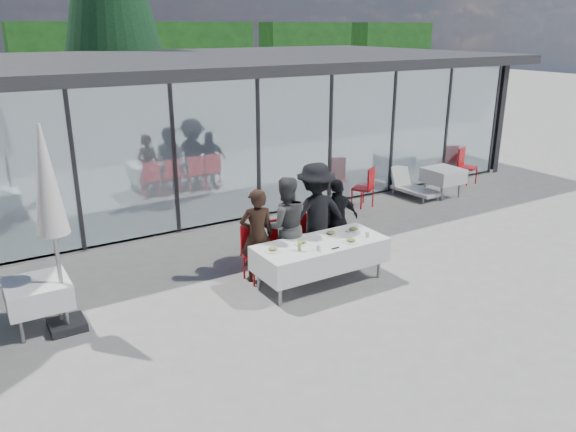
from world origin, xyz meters
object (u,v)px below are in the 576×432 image
object	(u,v)px
market_umbrella	(49,196)
lounger	(411,186)
spare_table_left	(38,294)
diner_chair_a	(255,250)
spare_chair_b	(366,185)
diner_a	(257,235)
plate_c	(331,233)
diner_chair_b	(283,243)
diner_c	(315,215)
plate_b	(302,242)
diner_b	(285,226)
dining_table	(321,254)
plate_a	(273,249)
diner_d	(337,220)
diner_chair_d	(334,232)
plate_extra	(351,241)
plate_d	(354,230)
juice_bottle	(299,247)
diner_chair_c	(313,237)
spare_chair_a	(465,164)
spare_table_right	(443,176)
folded_eyeglasses	(335,248)

from	to	relation	value
market_umbrella	lounger	distance (m)	9.49
market_umbrella	spare_table_left	bearing A→B (deg)	144.72
diner_chair_a	spare_chair_b	distance (m)	4.76
diner_a	spare_table_left	world-z (taller)	diner_a
diner_a	spare_chair_b	bearing A→B (deg)	-139.52
plate_c	spare_chair_b	size ratio (longest dim) A/B	0.28
diner_chair_b	diner_c	distance (m)	0.77
plate_b	spare_chair_b	world-z (taller)	spare_chair_b
diner_b	market_umbrella	world-z (taller)	market_umbrella
plate_b	lounger	world-z (taller)	plate_b
dining_table	diner_a	bearing A→B (deg)	140.93
plate_a	spare_chair_b	world-z (taller)	spare_chair_b
diner_d	diner_chair_d	bearing A→B (deg)	-89.28
plate_extra	plate_d	bearing A→B (deg)	47.44
juice_bottle	diner_chair_d	bearing A→B (deg)	33.24
diner_chair_d	lounger	distance (m)	4.78
diner_chair_a	diner_chair_c	world-z (taller)	same
diner_a	diner_chair_b	xyz separation A→B (m)	(0.56, 0.06, -0.28)
market_umbrella	spare_chair_a	bearing A→B (deg)	13.05
juice_bottle	spare_chair_b	distance (m)	4.97
diner_d	spare_table_right	world-z (taller)	diner_d
diner_chair_a	spare_table_right	size ratio (longest dim) A/B	1.13
juice_bottle	market_umbrella	world-z (taller)	market_umbrella
plate_d	plate_c	bearing A→B (deg)	173.06
dining_table	plate_b	xyz separation A→B (m)	(-0.30, 0.12, 0.24)
diner_b	spare_chair_b	bearing A→B (deg)	-129.48
diner_chair_c	spare_chair_a	size ratio (longest dim) A/B	1.00
spare_chair_a	spare_table_left	bearing A→B (deg)	-168.30
diner_c	spare_chair_a	size ratio (longest dim) A/B	1.98
diner_c	market_umbrella	xyz separation A→B (m)	(-4.37, -0.02, 1.06)
diner_chair_b	spare_chair_a	xyz separation A→B (m)	(7.39, 2.49, 0.00)
diner_chair_c	diner_chair_b	bearing A→B (deg)	180.00
diner_c	plate_b	bearing A→B (deg)	49.06
plate_b	market_umbrella	size ratio (longest dim) A/B	0.09
plate_extra	spare_chair_b	xyz separation A→B (m)	(2.94, 3.20, -0.24)
diner_chair_b	spare_table_left	bearing A→B (deg)	178.22
market_umbrella	folded_eyeglasses	bearing A→B (deg)	-14.07
diner_b	lounger	world-z (taller)	diner_b
dining_table	market_umbrella	bearing A→B (deg)	170.62
plate_c	folded_eyeglasses	distance (m)	0.64
plate_extra	juice_bottle	distance (m)	0.95
diner_chair_d	plate_a	xyz separation A→B (m)	(-1.71, -0.66, 0.24)
diner_c	market_umbrella	world-z (taller)	market_umbrella
diner_a	plate_a	xyz separation A→B (m)	(-0.03, -0.59, -0.04)
diner_b	diner_d	world-z (taller)	diner_b
plate_d	lounger	world-z (taller)	plate_d
diner_chair_b	diner_d	size ratio (longest dim) A/B	0.62
diner_chair_d	spare_chair_a	size ratio (longest dim) A/B	1.00
diner_c	plate_extra	xyz separation A→B (m)	(0.08, -0.94, -0.19)
plate_a	diner_chair_b	bearing A→B (deg)	47.95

